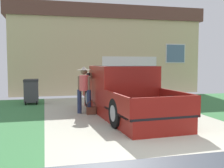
# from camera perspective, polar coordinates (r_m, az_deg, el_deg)

# --- Properties ---
(pickup_truck) EXTENTS (2.25, 5.43, 1.65)m
(pickup_truck) POSITION_cam_1_polar(r_m,az_deg,el_deg) (9.26, 2.30, -1.88)
(pickup_truck) COLOR maroon
(pickup_truck) RESTS_ON ground
(person_with_hat) EXTENTS (0.46, 0.46, 1.63)m
(person_with_hat) POSITION_cam_1_polar(r_m,az_deg,el_deg) (9.41, -5.86, -0.58)
(person_with_hat) COLOR navy
(person_with_hat) RESTS_ON ground
(handbag) EXTENTS (0.33, 0.22, 0.44)m
(handbag) POSITION_cam_1_polar(r_m,az_deg,el_deg) (9.37, -4.38, -5.46)
(handbag) COLOR brown
(handbag) RESTS_ON ground
(house_with_garage) EXTENTS (11.10, 5.85, 4.91)m
(house_with_garage) POSITION_cam_1_polar(r_m,az_deg,el_deg) (17.73, -2.41, 6.81)
(house_with_garage) COLOR #D0BC8A
(house_with_garage) RESTS_ON ground
(wheeled_trash_bin) EXTENTS (0.60, 0.72, 1.05)m
(wheeled_trash_bin) POSITION_cam_1_polar(r_m,az_deg,el_deg) (12.11, -16.52, -1.32)
(wheeled_trash_bin) COLOR #424247
(wheeled_trash_bin) RESTS_ON ground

